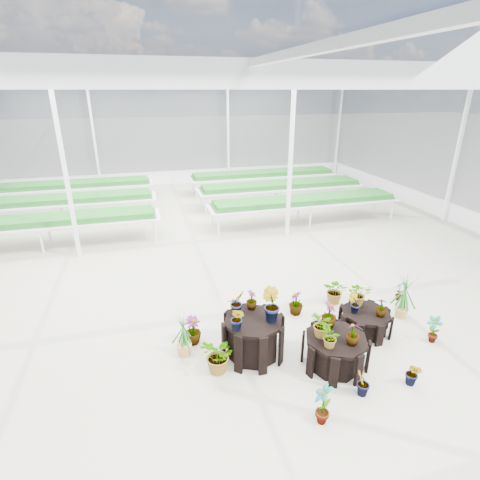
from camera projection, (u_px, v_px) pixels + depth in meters
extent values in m
plane|color=gray|center=(219.00, 322.00, 7.28)|extent=(24.00, 24.00, 0.00)
cylinder|color=black|center=(253.00, 337.00, 6.26)|extent=(1.04, 1.04, 0.70)
cylinder|color=black|center=(335.00, 351.00, 6.04)|extent=(1.27, 1.27, 0.54)
cylinder|color=black|center=(365.00, 321.00, 6.93)|extent=(0.94, 0.94, 0.41)
imported|color=#1A571C|center=(237.00, 302.00, 6.19)|extent=(0.30, 0.27, 0.46)
imported|color=#1A571C|center=(271.00, 305.00, 6.02)|extent=(0.36, 0.39, 0.58)
imported|color=#1A571C|center=(252.00, 300.00, 6.38)|extent=(0.26, 0.26, 0.34)
imported|color=#1A571C|center=(238.00, 319.00, 5.77)|extent=(0.29, 0.30, 0.43)
imported|color=#1A571C|center=(322.00, 325.00, 5.88)|extent=(0.39, 0.43, 0.43)
imported|color=#1A571C|center=(353.00, 333.00, 5.72)|extent=(0.23, 0.23, 0.38)
imported|color=#1A571C|center=(329.00, 315.00, 6.14)|extent=(0.35, 0.35, 0.45)
imported|color=#1A571C|center=(330.00, 338.00, 5.65)|extent=(0.41, 0.41, 0.34)
imported|color=#1A571C|center=(354.00, 304.00, 6.77)|extent=(0.26, 0.26, 0.37)
imported|color=#1A571C|center=(381.00, 307.00, 6.67)|extent=(0.28, 0.28, 0.36)
imported|color=#1A571C|center=(359.00, 294.00, 7.00)|extent=(0.52, 0.49, 0.47)
imported|color=#1A571C|center=(219.00, 356.00, 5.88)|extent=(0.67, 0.71, 0.62)
imported|color=#1A571C|center=(193.00, 330.00, 6.59)|extent=(0.41, 0.41, 0.52)
imported|color=#1A571C|center=(323.00, 404.00, 4.98)|extent=(0.35, 0.39, 0.62)
imported|color=#1A571C|center=(363.00, 384.00, 5.45)|extent=(0.30, 0.29, 0.43)
imported|color=#1A571C|center=(413.00, 374.00, 5.64)|extent=(0.24, 0.27, 0.42)
imported|color=#1A571C|center=(434.00, 329.00, 6.62)|extent=(0.23, 0.31, 0.52)
imported|color=#1A571C|center=(399.00, 290.00, 7.97)|extent=(0.28, 0.27, 0.45)
imported|color=#1A571C|center=(336.00, 291.00, 7.85)|extent=(0.66, 0.65, 0.55)
imported|color=#1A571C|center=(296.00, 303.00, 7.45)|extent=(0.38, 0.38, 0.51)
imported|color=#1A571C|center=(235.00, 309.00, 7.22)|extent=(0.35, 0.35, 0.52)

